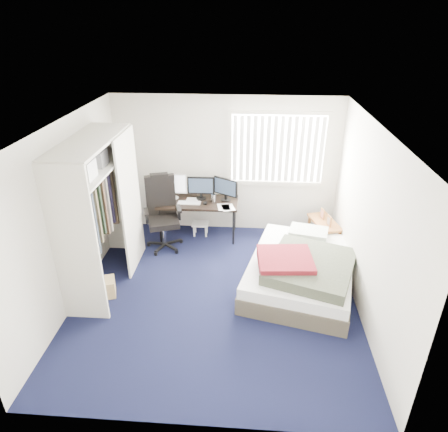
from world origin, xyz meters
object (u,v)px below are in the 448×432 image
at_px(bed, 301,270).
at_px(nightstand, 324,225).
at_px(office_chair, 163,220).
at_px(desk, 198,199).

bearing_deg(bed, nightstand, 67.36).
xyz_separation_m(nightstand, bed, (-0.50, -1.19, -0.15)).
bearing_deg(office_chair, desk, 34.43).
relative_size(office_chair, bed, 0.57).
distance_m(desk, nightstand, 2.26).
height_order(desk, bed, desk).
xyz_separation_m(office_chair, bed, (2.30, -1.04, -0.22)).
bearing_deg(desk, nightstand, -6.07).
height_order(desk, office_chair, office_chair).
height_order(office_chair, bed, office_chair).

